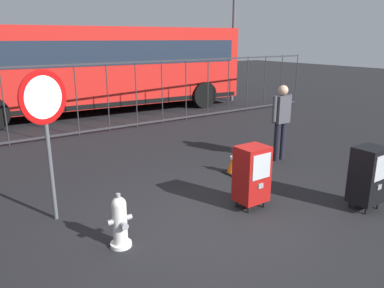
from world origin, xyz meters
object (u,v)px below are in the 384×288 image
Objects in this scene: pedestrian at (281,118)px; bus_far at (112,58)px; newspaper_box_secondary at (368,175)px; stop_sign at (45,115)px; fire_hydrant at (120,222)px; traffic_cone at (234,161)px; bus_near at (99,65)px; newspaper_box_primary at (252,174)px.

pedestrian is 0.16× the size of bus_far.
newspaper_box_secondary is 4.93m from stop_sign.
pedestrian is 11.78m from bus_far.
pedestrian is at bearing 16.48° from fire_hydrant.
stop_sign reaches higher than traffic_cone.
bus_near is at bearing 63.70° from stop_sign.
newspaper_box_primary is at bearing -27.05° from stop_sign.
fire_hydrant is 9.66m from bus_near.
stop_sign is at bearing 179.32° from traffic_cone.
traffic_cone is (-0.65, 2.41, -0.31)m from newspaper_box_secondary.
pedestrian is (4.90, 0.04, -0.65)m from stop_sign.
pedestrian reaches higher than fire_hydrant.
bus_far reaches higher than pedestrian.
traffic_cone is (3.03, 1.22, -0.09)m from fire_hydrant.
newspaper_box_secondary is 0.10× the size of bus_far.
fire_hydrant is 0.73× the size of newspaper_box_secondary.
stop_sign reaches higher than newspaper_box_secondary.
newspaper_box_primary is 0.46× the size of stop_sign.
pedestrian is at bearing -89.01° from bus_far.
newspaper_box_secondary is at bearing -106.72° from pedestrian.
pedestrian is (0.75, 2.49, 0.38)m from newspaper_box_secondary.
fire_hydrant is at bearing -106.62° from bus_far.
newspaper_box_secondary is at bearing -83.90° from bus_near.
traffic_cone is 0.05× the size of bus_far.
newspaper_box_primary is (2.21, -0.11, 0.22)m from fire_hydrant.
pedestrian is 7.78m from bus_near.
stop_sign is 8.59m from bus_near.
newspaper_box_primary is 1.92× the size of traffic_cone.
traffic_cone is 0.05× the size of bus_near.
newspaper_box_secondary is (1.46, -1.08, 0.00)m from newspaper_box_primary.
newspaper_box_primary is 0.10× the size of bus_near.
bus_far reaches higher than newspaper_box_secondary.
fire_hydrant is at bearing -157.98° from traffic_cone.
newspaper_box_primary is at bearing -2.82° from fire_hydrant.
newspaper_box_primary is 13.58m from bus_far.
stop_sign is 1.34× the size of pedestrian.
newspaper_box_secondary is 0.10× the size of bus_near.
bus_near reaches higher than fire_hydrant.
bus_near is 0.99× the size of bus_far.
newspaper_box_secondary is 0.46× the size of stop_sign.
traffic_cone is 12.14m from bus_far.
newspaper_box_primary is 1.00× the size of newspaper_box_secondary.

